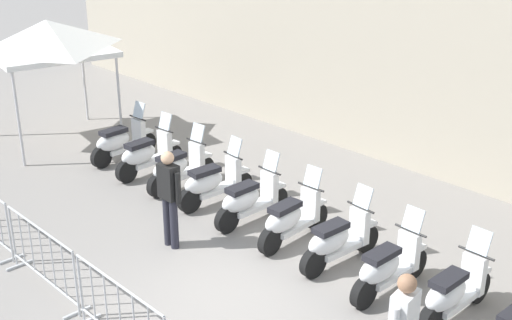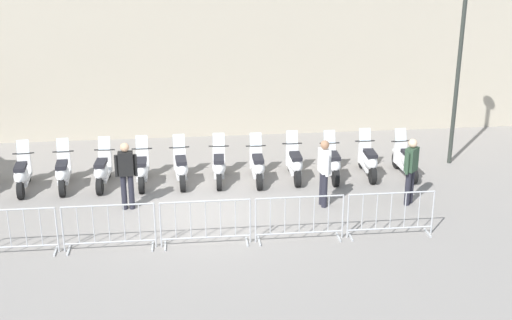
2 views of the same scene
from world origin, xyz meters
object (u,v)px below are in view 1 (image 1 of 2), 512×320
object	(u,v)px
motorcycle_3	(212,183)
motorcycle_7	(388,267)
motorcycle_6	(338,240)
barrier_segment_2	(120,319)
officer_near_row_end	(169,194)
motorcycle_1	(146,155)
motorcycle_8	(453,293)
motorcycle_0	(121,142)
barrier_segment_1	(43,259)
motorcycle_4	(249,200)
canopy_tent	(47,37)
motorcycle_2	(178,168)
motorcycle_5	(291,219)

from	to	relation	value
motorcycle_3	motorcycle_7	distance (m)	4.17
motorcycle_6	barrier_segment_2	world-z (taller)	motorcycle_6
officer_near_row_end	motorcycle_7	bearing A→B (deg)	33.40
motorcycle_1	barrier_segment_2	distance (m)	5.97
motorcycle_8	officer_near_row_end	size ratio (longest dim) A/B	0.99
motorcycle_0	motorcycle_1	xyz separation A→B (m)	(1.03, 0.14, 0.00)
motorcycle_3	motorcycle_8	size ratio (longest dim) A/B	1.00
motorcycle_0	motorcycle_3	size ratio (longest dim) A/B	0.99
motorcycle_0	barrier_segment_2	xyz separation A→B (m)	(6.31, -2.66, 0.07)
barrier_segment_1	motorcycle_8	bearing A→B (deg)	48.95
barrier_segment_1	motorcycle_0	bearing A→B (deg)	144.44
motorcycle_1	motorcycle_7	size ratio (longest dim) A/B	0.99
motorcycle_3	motorcycle_0	bearing A→B (deg)	-169.31
motorcycle_4	barrier_segment_2	xyz separation A→B (m)	(2.21, -3.41, 0.07)
motorcycle_7	officer_near_row_end	distance (m)	3.74
motorcycle_4	motorcycle_7	world-z (taller)	same
motorcycle_0	canopy_tent	distance (m)	3.01
motorcycle_2	officer_near_row_end	distance (m)	2.43
motorcycle_5	officer_near_row_end	size ratio (longest dim) A/B	0.98
motorcycle_3	motorcycle_6	bearing A→B (deg)	9.89
motorcycle_6	motorcycle_7	world-z (taller)	same
motorcycle_0	motorcycle_1	distance (m)	1.04
motorcycle_0	officer_near_row_end	distance (m)	4.21
motorcycle_0	motorcycle_7	size ratio (longest dim) A/B	0.99
motorcycle_0	motorcycle_2	bearing A→B (deg)	10.24
motorcycle_0	barrier_segment_2	distance (m)	6.84
motorcycle_6	barrier_segment_1	size ratio (longest dim) A/B	0.87
motorcycle_1	motorcycle_8	world-z (taller)	same
motorcycle_5	barrier_segment_1	bearing A→B (deg)	-102.40
motorcycle_0	motorcycle_5	bearing A→B (deg)	10.41
motorcycle_3	motorcycle_4	bearing A→B (deg)	9.47
motorcycle_2	barrier_segment_1	xyz separation A→B (m)	(2.20, -3.41, 0.07)
motorcycle_7	motorcycle_8	xyz separation A→B (m)	(1.01, 0.28, 0.00)
motorcycle_2	motorcycle_8	xyz separation A→B (m)	(6.14, 1.12, 0.00)
motorcycle_8	barrier_segment_2	xyz separation A→B (m)	(-1.89, -4.15, 0.07)
motorcycle_0	motorcycle_5	world-z (taller)	same
barrier_segment_2	officer_near_row_end	xyz separation A→B (m)	(-2.21, 1.83, 0.46)
motorcycle_6	barrier_segment_1	bearing A→B (deg)	-114.51
motorcycle_4	barrier_segment_1	distance (m)	3.79
motorcycle_8	officer_near_row_end	distance (m)	4.74
barrier_segment_1	officer_near_row_end	distance (m)	2.26
motorcycle_3	motorcycle_1	bearing A→B (deg)	-167.89
motorcycle_2	officer_near_row_end	world-z (taller)	officer_near_row_end
motorcycle_4	barrier_segment_2	bearing A→B (deg)	-57.02
motorcycle_5	motorcycle_8	bearing A→B (deg)	10.20
motorcycle_4	canopy_tent	distance (m)	6.66
motorcycle_3	canopy_tent	distance (m)	5.68
motorcycle_6	canopy_tent	distance (m)	8.66
motorcycle_2	motorcycle_5	world-z (taller)	same
motorcycle_1	canopy_tent	world-z (taller)	canopy_tent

